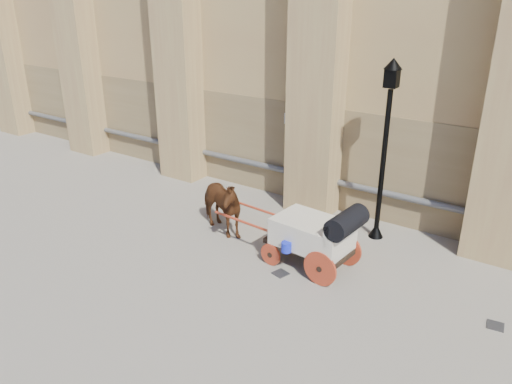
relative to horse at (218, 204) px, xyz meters
The scene contains 6 objects.
ground 2.62m from the horse, 20.61° to the right, with size 90.00×90.00×0.00m, color gray.
horse is the anchor object (origin of this frame).
carriage 3.01m from the horse, ahead, with size 3.87×1.40×1.66m.
street_lamp 4.48m from the horse, 30.54° to the left, with size 0.43×0.43×4.62m.
drain_grate_near 2.74m from the horse, 19.28° to the right, with size 0.32×0.32×0.01m, color black.
drain_grate_far 6.99m from the horse, ahead, with size 0.32×0.32×0.01m, color black.
Camera 1 is at (5.23, -8.48, 6.17)m, focal length 35.00 mm.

